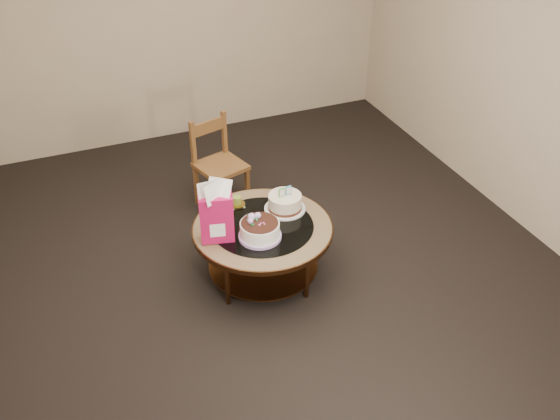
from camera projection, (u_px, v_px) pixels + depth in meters
name	position (u px, v px, depth m)	size (l,w,h in m)	color
ground	(263.00, 274.00, 4.75)	(5.00, 5.00, 0.00)	black
room_walls	(260.00, 85.00, 3.87)	(4.52, 5.02, 2.61)	tan
coffee_table	(263.00, 234.00, 4.53)	(1.02, 1.02, 0.46)	#573319
decorated_cake	(260.00, 231.00, 4.34)	(0.30, 0.30, 0.18)	#C9A1E4
cream_cake	(285.00, 203.00, 4.62)	(0.31, 0.31, 0.20)	silver
gift_bag	(216.00, 212.00, 4.23)	(0.25, 0.21, 0.46)	#C31254
pillar_candle	(237.00, 203.00, 4.68)	(0.12, 0.12, 0.09)	#E4CF5D
dining_chair	(218.00, 164.00, 5.31)	(0.46, 0.46, 0.80)	brown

